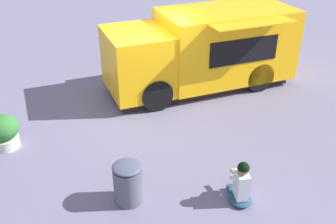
# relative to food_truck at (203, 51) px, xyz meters

# --- Properties ---
(ground_plane) EXTENTS (40.00, 40.00, 0.00)m
(ground_plane) POSITION_rel_food_truck_xyz_m (-0.78, 1.72, -1.10)
(ground_plane) COLOR slate
(food_truck) EXTENTS (3.24, 5.75, 2.26)m
(food_truck) POSITION_rel_food_truck_xyz_m (0.00, 0.00, 0.00)
(food_truck) COLOR #F9B010
(food_truck) RESTS_ON ground_plane
(person_customer) EXTENTS (0.75, 0.45, 0.90)m
(person_customer) POSITION_rel_food_truck_xyz_m (-5.05, 0.54, -0.74)
(person_customer) COLOR navy
(person_customer) RESTS_ON ground_plane
(planter_flowering_near) EXTENTS (0.70, 0.70, 0.82)m
(planter_flowering_near) POSITION_rel_food_truck_xyz_m (-2.43, 5.24, -0.67)
(planter_flowering_near) COLOR beige
(planter_flowering_near) RESTS_ON ground_plane
(trash_bin) EXTENTS (0.55, 0.55, 0.85)m
(trash_bin) POSITION_rel_food_truck_xyz_m (-4.70, 2.61, -0.67)
(trash_bin) COLOR #515562
(trash_bin) RESTS_ON ground_plane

